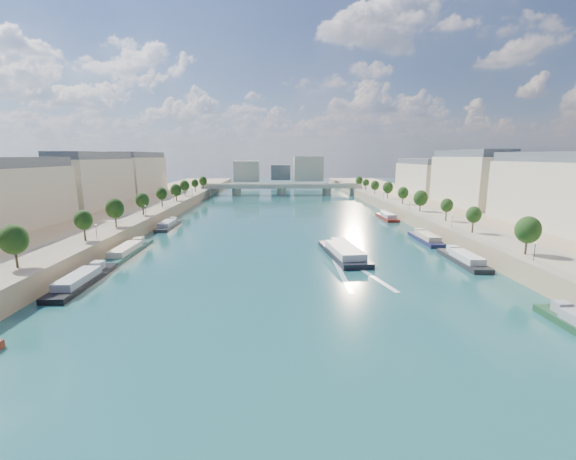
{
  "coord_description": "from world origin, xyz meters",
  "views": [
    {
      "loc": [
        -3.0,
        -34.19,
        27.47
      ],
      "look_at": [
        0.16,
        82.07,
        5.0
      ],
      "focal_mm": 24.0,
      "sensor_mm": 36.0,
      "label": 1
    }
  ],
  "objects": [
    {
      "name": "moored_barges_left",
      "position": [
        -45.5,
        43.42,
        0.84
      ],
      "size": [
        5.0,
        159.12,
        3.6
      ],
      "color": "#192239",
      "rests_on": "ground"
    },
    {
      "name": "bridge",
      "position": [
        0.0,
        238.68,
        5.08
      ],
      "size": [
        112.0,
        12.0,
        8.15
      ],
      "color": "#C1B79E",
      "rests_on": "ground"
    },
    {
      "name": "pave_left",
      "position": [
        -57.0,
        100.0,
        5.05
      ],
      "size": [
        14.0,
        520.0,
        0.1
      ],
      "primitive_type": "cube",
      "color": "gray",
      "rests_on": "quay_left"
    },
    {
      "name": "moored_barges_right",
      "position": [
        45.5,
        56.98,
        0.84
      ],
      "size": [
        5.0,
        166.17,
        3.6
      ],
      "color": "black",
      "rests_on": "ground"
    },
    {
      "name": "trees_right",
      "position": [
        55.0,
        110.0,
        10.48
      ],
      "size": [
        4.8,
        268.8,
        8.26
      ],
      "color": "#382B1E",
      "rests_on": "ground"
    },
    {
      "name": "quay_left",
      "position": [
        -72.0,
        100.0,
        2.5
      ],
      "size": [
        44.0,
        520.0,
        5.0
      ],
      "primitive_type": "cube",
      "color": "#9E8460",
      "rests_on": "ground"
    },
    {
      "name": "wake",
      "position": [
        15.25,
        52.43,
        0.02
      ],
      "size": [
        10.73,
        26.01,
        0.04
      ],
      "color": "silver",
      "rests_on": "ground"
    },
    {
      "name": "skyline",
      "position": [
        3.19,
        319.52,
        14.66
      ],
      "size": [
        79.0,
        42.0,
        22.0
      ],
      "color": "#BBAF90",
      "rests_on": "ground"
    },
    {
      "name": "trees_left",
      "position": [
        -55.0,
        102.0,
        10.48
      ],
      "size": [
        4.8,
        268.8,
        8.26
      ],
      "color": "#382B1E",
      "rests_on": "ground"
    },
    {
      "name": "lamps_right",
      "position": [
        52.5,
        105.0,
        7.78
      ],
      "size": [
        0.36,
        200.36,
        4.28
      ],
      "color": "black",
      "rests_on": "ground"
    },
    {
      "name": "pave_right",
      "position": [
        57.0,
        100.0,
        5.05
      ],
      "size": [
        14.0,
        520.0,
        0.1
      ],
      "primitive_type": "cube",
      "color": "gray",
      "rests_on": "quay_right"
    },
    {
      "name": "lamps_left",
      "position": [
        -52.5,
        90.0,
        7.78
      ],
      "size": [
        0.36,
        200.36,
        4.28
      ],
      "color": "black",
      "rests_on": "ground"
    },
    {
      "name": "ground",
      "position": [
        0.0,
        100.0,
        0.0
      ],
      "size": [
        700.0,
        700.0,
        0.0
      ],
      "primitive_type": "plane",
      "color": "#0C3136",
      "rests_on": "ground"
    },
    {
      "name": "tour_barge",
      "position": [
        15.25,
        69.02,
        1.06
      ],
      "size": [
        11.12,
        28.66,
        3.79
      ],
      "rotation": [
        0.0,
        0.0,
        0.11
      ],
      "color": "black",
      "rests_on": "ground"
    },
    {
      "name": "buildings_left",
      "position": [
        -85.0,
        112.0,
        16.45
      ],
      "size": [
        16.0,
        226.0,
        23.2
      ],
      "color": "#BBAF90",
      "rests_on": "ground"
    },
    {
      "name": "quay_right",
      "position": [
        72.0,
        100.0,
        2.5
      ],
      "size": [
        44.0,
        520.0,
        5.0
      ],
      "primitive_type": "cube",
      "color": "#9E8460",
      "rests_on": "ground"
    },
    {
      "name": "buildings_right",
      "position": [
        85.0,
        112.0,
        16.45
      ],
      "size": [
        16.0,
        226.0,
        23.2
      ],
      "color": "#BBAF90",
      "rests_on": "ground"
    }
  ]
}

